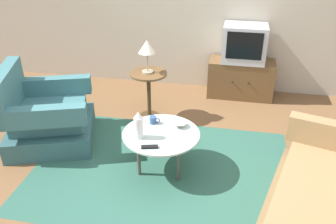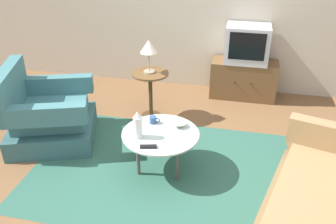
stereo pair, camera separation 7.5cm
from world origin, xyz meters
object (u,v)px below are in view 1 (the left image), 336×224
object	(u,v)px
side_table	(149,86)
tv_stand	(241,79)
television	(244,43)
mug	(153,120)
table_lamp	(147,48)
vase	(139,125)
coffee_table	(161,136)
bowl	(179,124)
armchair	(45,118)
couch	(331,220)
tv_remote_dark	(150,147)

from	to	relation	value
side_table	tv_stand	size ratio (longest dim) A/B	0.67
television	mug	world-z (taller)	television
table_lamp	vase	size ratio (longest dim) A/B	1.46
coffee_table	bowl	world-z (taller)	bowl
armchair	table_lamp	xyz separation A→B (m)	(1.03, 0.79, 0.64)
table_lamp	vase	distance (m)	1.26
couch	bowl	bearing A→B (deg)	72.16
couch	vase	world-z (taller)	couch
coffee_table	mug	xyz separation A→B (m)	(-0.12, 0.17, 0.08)
armchair	tv_remote_dark	size ratio (longest dim) A/B	7.17
side_table	mug	distance (m)	0.94
tv_stand	couch	bearing A→B (deg)	-75.00
coffee_table	tv_stand	bearing A→B (deg)	68.66
bowl	side_table	bearing A→B (deg)	120.85
couch	tv_stand	world-z (taller)	couch
coffee_table	bowl	bearing A→B (deg)	46.28
coffee_table	side_table	world-z (taller)	side_table
couch	television	distance (m)	2.81
bowl	mug	bearing A→B (deg)	177.17
bowl	table_lamp	bearing A→B (deg)	121.09
armchair	bowl	xyz separation A→B (m)	(1.58, -0.13, 0.17)
tv_remote_dark	coffee_table	bearing A→B (deg)	-114.05
table_lamp	mug	bearing A→B (deg)	-72.78
couch	armchair	bearing A→B (deg)	86.70
coffee_table	tv_stand	world-z (taller)	tv_stand
side_table	mug	world-z (taller)	side_table
bowl	couch	bearing A→B (deg)	-33.72
couch	mug	world-z (taller)	couch
couch	mug	distance (m)	1.84
couch	vase	bearing A→B (deg)	85.85
couch	mug	bearing A→B (deg)	76.56
armchair	vase	size ratio (longest dim) A/B	4.15
side_table	coffee_table	bearing A→B (deg)	-70.03
television	table_lamp	xyz separation A→B (m)	(-1.16, -0.87, 0.14)
armchair	coffee_table	xyz separation A→B (m)	(1.42, -0.29, 0.10)
mug	bowl	world-z (taller)	mug
vase	armchair	bearing A→B (deg)	161.99
couch	tv_stand	bearing A→B (deg)	30.89
tv_stand	tv_remote_dark	world-z (taller)	tv_stand
television	bowl	bearing A→B (deg)	-108.75
coffee_table	tv_remote_dark	bearing A→B (deg)	-100.70
television	vase	size ratio (longest dim) A/B	2.10
side_table	bowl	xyz separation A→B (m)	(0.54, -0.91, 0.02)
coffee_table	armchair	bearing A→B (deg)	168.60
couch	table_lamp	distance (m)	2.68
vase	mug	world-z (taller)	vase
television	table_lamp	world-z (taller)	television
tv_stand	bowl	distance (m)	1.90
bowl	tv_remote_dark	world-z (taller)	bowl
tv_remote_dark	couch	bearing A→B (deg)	150.11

